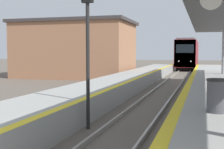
{
  "coord_description": "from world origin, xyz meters",
  "views": [
    {
      "loc": [
        2.36,
        -2.9,
        2.56
      ],
      "look_at": [
        -2.2,
        12.61,
        1.4
      ],
      "focal_mm": 50.0,
      "sensor_mm": 36.0,
      "label": 1
    }
  ],
  "objects": [
    {
      "name": "signal_near",
      "position": [
        -1.3,
        6.7,
        3.51
      ],
      "size": [
        0.36,
        0.31,
        5.07
      ],
      "color": "black",
      "rests_on": "ground"
    },
    {
      "name": "station_building",
      "position": [
        -10.26,
        26.67,
        2.87
      ],
      "size": [
        11.71,
        7.48,
        5.72
      ],
      "color": "#9E6B4C",
      "rests_on": "ground"
    },
    {
      "name": "trash_bin",
      "position": [
        2.75,
        5.94,
        1.39
      ],
      "size": [
        0.61,
        0.61,
        0.92
      ],
      "color": "#4C4C51",
      "rests_on": "platform_right"
    },
    {
      "name": "train",
      "position": [
        0.0,
        47.64,
        2.27
      ],
      "size": [
        2.8,
        18.02,
        4.47
      ],
      "color": "black",
      "rests_on": "ground"
    }
  ]
}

